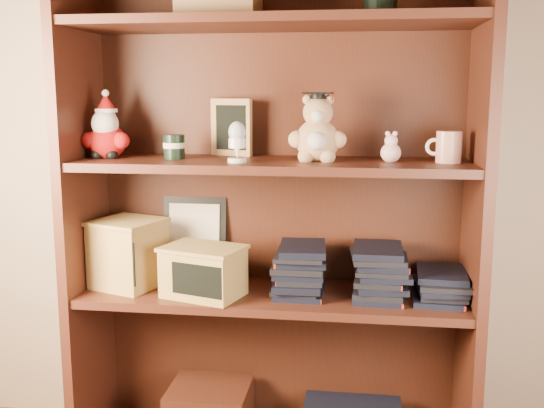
{
  "coord_description": "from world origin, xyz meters",
  "views": [
    {
      "loc": [
        0.39,
        -0.52,
        1.14
      ],
      "look_at": [
        0.14,
        1.3,
        0.82
      ],
      "focal_mm": 42.0,
      "sensor_mm": 36.0,
      "label": 1
    }
  ],
  "objects_px": {
    "bookcase": "(273,214)",
    "grad_teddy_bear": "(318,134)",
    "treats_box": "(128,253)",
    "teacher_mug": "(448,147)"
  },
  "relations": [
    {
      "from": "grad_teddy_bear",
      "to": "treats_box",
      "type": "height_order",
      "value": "grad_teddy_bear"
    },
    {
      "from": "bookcase",
      "to": "teacher_mug",
      "type": "bearing_deg",
      "value": -5.77
    },
    {
      "from": "bookcase",
      "to": "grad_teddy_bear",
      "type": "relative_size",
      "value": 7.91
    },
    {
      "from": "grad_teddy_bear",
      "to": "treats_box",
      "type": "distance_m",
      "value": 0.69
    },
    {
      "from": "bookcase",
      "to": "treats_box",
      "type": "xyz_separation_m",
      "value": [
        -0.45,
        -0.05,
        -0.12
      ]
    },
    {
      "from": "teacher_mug",
      "to": "grad_teddy_bear",
      "type": "bearing_deg",
      "value": -179.04
    },
    {
      "from": "grad_teddy_bear",
      "to": "teacher_mug",
      "type": "distance_m",
      "value": 0.37
    },
    {
      "from": "teacher_mug",
      "to": "treats_box",
      "type": "xyz_separation_m",
      "value": [
        -0.95,
        -0.0,
        -0.34
      ]
    },
    {
      "from": "teacher_mug",
      "to": "treats_box",
      "type": "relative_size",
      "value": 0.41
    },
    {
      "from": "bookcase",
      "to": "teacher_mug",
      "type": "relative_size",
      "value": 15.98
    }
  ]
}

